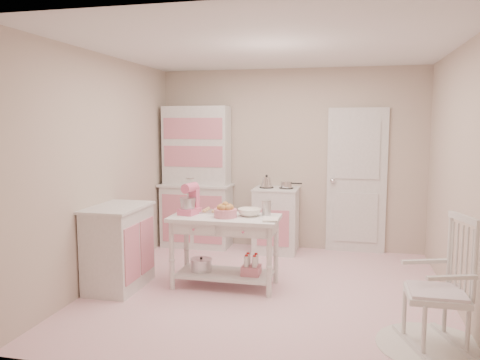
{
  "coord_description": "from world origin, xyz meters",
  "views": [
    {
      "loc": [
        0.82,
        -4.87,
        1.82
      ],
      "look_at": [
        -0.43,
        0.56,
        1.15
      ],
      "focal_mm": 35.0,
      "sensor_mm": 36.0,
      "label": 1
    }
  ],
  "objects_px": {
    "stove": "(276,220)",
    "stand_mixer": "(189,199)",
    "hutch": "(196,177)",
    "work_table": "(225,251)",
    "bread_basket": "(225,213)",
    "rocking_chair": "(437,282)",
    "base_cabinet": "(119,247)"
  },
  "relations": [
    {
      "from": "stove",
      "to": "stand_mixer",
      "type": "height_order",
      "value": "stand_mixer"
    },
    {
      "from": "stove",
      "to": "stand_mixer",
      "type": "distance_m",
      "value": 1.79
    },
    {
      "from": "stove",
      "to": "hutch",
      "type": "bearing_deg",
      "value": 177.61
    },
    {
      "from": "work_table",
      "to": "bread_basket",
      "type": "height_order",
      "value": "bread_basket"
    },
    {
      "from": "rocking_chair",
      "to": "bread_basket",
      "type": "distance_m",
      "value": 2.26
    },
    {
      "from": "stand_mixer",
      "to": "bread_basket",
      "type": "height_order",
      "value": "stand_mixer"
    },
    {
      "from": "rocking_chair",
      "to": "bread_basket",
      "type": "xyz_separation_m",
      "value": [
        -2.02,
        0.97,
        0.3
      ]
    },
    {
      "from": "stove",
      "to": "rocking_chair",
      "type": "relative_size",
      "value": 0.84
    },
    {
      "from": "bread_basket",
      "to": "stove",
      "type": "bearing_deg",
      "value": 78.71
    },
    {
      "from": "work_table",
      "to": "stand_mixer",
      "type": "distance_m",
      "value": 0.71
    },
    {
      "from": "stand_mixer",
      "to": "work_table",
      "type": "bearing_deg",
      "value": 9.09
    },
    {
      "from": "work_table",
      "to": "base_cabinet",
      "type": "bearing_deg",
      "value": -165.08
    },
    {
      "from": "stand_mixer",
      "to": "rocking_chair",
      "type": "bearing_deg",
      "value": -11.22
    },
    {
      "from": "stand_mixer",
      "to": "bread_basket",
      "type": "relative_size",
      "value": 1.36
    },
    {
      "from": "base_cabinet",
      "to": "work_table",
      "type": "relative_size",
      "value": 0.77
    },
    {
      "from": "stove",
      "to": "work_table",
      "type": "distance_m",
      "value": 1.59
    },
    {
      "from": "stove",
      "to": "stand_mixer",
      "type": "xyz_separation_m",
      "value": [
        -0.76,
        -1.53,
        0.51
      ]
    },
    {
      "from": "stove",
      "to": "bread_basket",
      "type": "distance_m",
      "value": 1.68
    },
    {
      "from": "rocking_chair",
      "to": "stove",
      "type": "bearing_deg",
      "value": 104.51
    },
    {
      "from": "hutch",
      "to": "rocking_chair",
      "type": "relative_size",
      "value": 1.89
    },
    {
      "from": "hutch",
      "to": "work_table",
      "type": "relative_size",
      "value": 1.73
    },
    {
      "from": "hutch",
      "to": "work_table",
      "type": "height_order",
      "value": "hutch"
    },
    {
      "from": "stove",
      "to": "rocking_chair",
      "type": "distance_m",
      "value": 3.09
    },
    {
      "from": "work_table",
      "to": "bread_basket",
      "type": "distance_m",
      "value": 0.45
    },
    {
      "from": "base_cabinet",
      "to": "work_table",
      "type": "xyz_separation_m",
      "value": [
        1.14,
        0.3,
        -0.06
      ]
    },
    {
      "from": "hutch",
      "to": "stove",
      "type": "relative_size",
      "value": 2.26
    },
    {
      "from": "stove",
      "to": "bread_basket",
      "type": "height_order",
      "value": "stove"
    },
    {
      "from": "base_cabinet",
      "to": "rocking_chair",
      "type": "distance_m",
      "value": 3.26
    },
    {
      "from": "hutch",
      "to": "base_cabinet",
      "type": "bearing_deg",
      "value": -98.33
    },
    {
      "from": "hutch",
      "to": "rocking_chair",
      "type": "distance_m",
      "value": 3.94
    },
    {
      "from": "hutch",
      "to": "base_cabinet",
      "type": "distance_m",
      "value": 2.01
    },
    {
      "from": "work_table",
      "to": "stove",
      "type": "bearing_deg",
      "value": 77.65
    }
  ]
}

